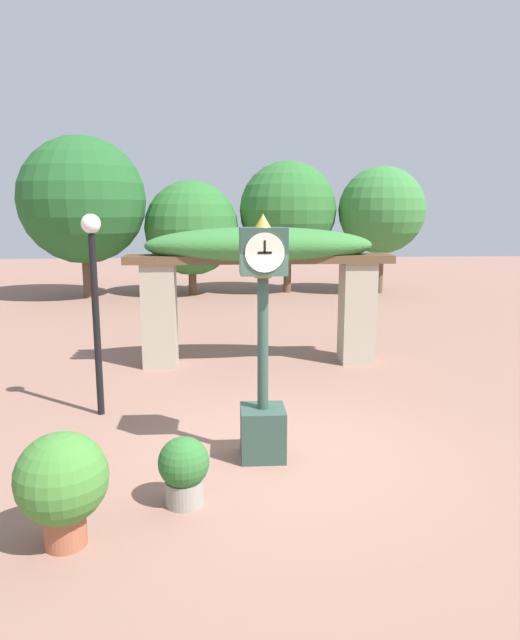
% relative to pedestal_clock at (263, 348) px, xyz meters
% --- Properties ---
extents(ground_plane, '(60.00, 60.00, 0.00)m').
position_rel_pedestal_clock_xyz_m(ground_plane, '(0.25, 0.05, -1.38)').
color(ground_plane, '#8E6656').
extents(pedestal_clock, '(0.53, 0.58, 2.94)m').
position_rel_pedestal_clock_xyz_m(pedestal_clock, '(0.00, 0.00, 0.00)').
color(pedestal_clock, '#2D473D').
rests_on(pedestal_clock, ground).
extents(pergola, '(5.09, 1.23, 2.67)m').
position_rel_pedestal_clock_xyz_m(pergola, '(0.25, 4.34, 0.56)').
color(pergola, '#A89E89').
rests_on(pergola, ground).
extents(potted_plant_near_left, '(0.53, 0.53, 0.72)m').
position_rel_pedestal_clock_xyz_m(potted_plant_near_left, '(-0.89, -1.08, -0.99)').
color(potted_plant_near_left, gray).
rests_on(potted_plant_near_left, ground).
extents(potted_plant_near_right, '(0.82, 0.82, 1.06)m').
position_rel_pedestal_clock_xyz_m(potted_plant_near_right, '(-1.91, -1.75, -0.77)').
color(potted_plant_near_right, '#9E563D').
rests_on(potted_plant_near_right, ground).
extents(lamp_post, '(0.28, 0.28, 2.93)m').
position_rel_pedestal_clock_xyz_m(lamp_post, '(-2.29, 1.66, 0.60)').
color(lamp_post, black).
rests_on(lamp_post, ground).
extents(tree_line, '(14.04, 4.72, 5.43)m').
position_rel_pedestal_clock_xyz_m(tree_line, '(-1.12, 13.75, 1.62)').
color(tree_line, brown).
rests_on(tree_line, ground).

